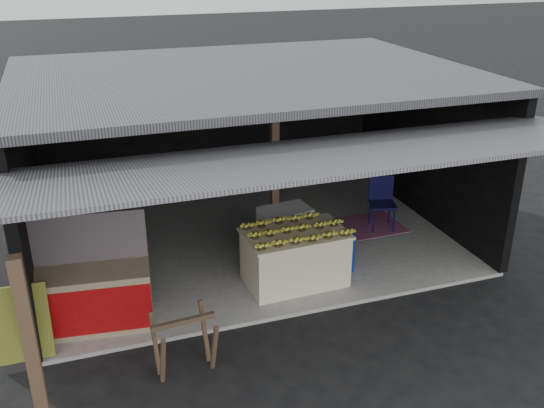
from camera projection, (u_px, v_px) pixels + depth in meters
name	position (u px, v px, depth m)	size (l,w,h in m)	color
ground	(298.00, 316.00, 8.61)	(80.00, 80.00, 0.00)	black
concrete_slab	(247.00, 240.00, 10.77)	(7.00, 5.00, 0.06)	gray
shophouse	(240.00, 122.00, 10.22)	(7.40, 7.29, 3.02)	black
banana_table	(295.00, 257.00, 9.20)	(1.57, 1.00, 0.85)	white
banana_pile	(295.00, 227.00, 9.00)	(1.42, 0.85, 0.17)	gold
white_crate	(285.00, 233.00, 9.93)	(0.85, 0.63, 0.88)	white
neighbor_stall	(94.00, 295.00, 8.13)	(1.57, 0.85, 1.55)	#998466
green_signboard	(23.00, 323.00, 7.49)	(0.65, 0.04, 0.98)	black
sawhorse	(184.00, 339.00, 7.30)	(0.78, 0.73, 0.77)	#503928
water_barrel	(343.00, 254.00, 9.62)	(0.37, 0.37, 0.55)	#0D2696
plastic_chair	(382.00, 198.00, 11.00)	(0.55, 0.55, 0.95)	#0B0934
magenta_rug	(361.00, 227.00, 11.18)	(1.50, 1.00, 0.01)	#711952
picture_frames	(203.00, 104.00, 12.05)	(1.62, 0.04, 0.46)	black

